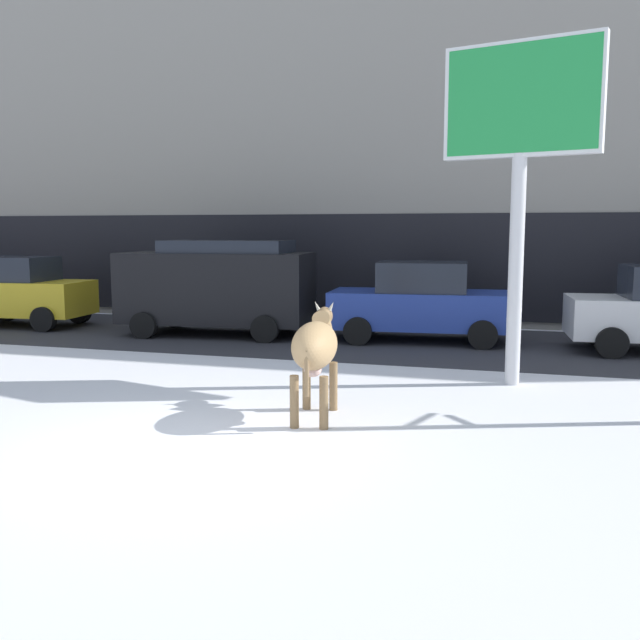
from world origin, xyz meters
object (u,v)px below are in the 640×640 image
(car_black_van, at_px, (218,285))
(cow_tan, at_px, (316,347))
(billboard, at_px, (521,121))
(car_blue_sedan, at_px, (422,302))
(car_yellow_hatchback, at_px, (21,292))
(pedestrian_near_billboard, at_px, (250,289))

(car_black_van, bearing_deg, cow_tan, -55.97)
(cow_tan, height_order, billboard, billboard)
(car_blue_sedan, bearing_deg, car_yellow_hatchback, -177.52)
(pedestrian_near_billboard, bearing_deg, car_black_van, -82.48)
(car_blue_sedan, relative_size, pedestrian_near_billboard, 2.50)
(cow_tan, bearing_deg, billboard, 48.66)
(car_black_van, distance_m, car_blue_sedan, 4.98)
(cow_tan, distance_m, car_black_van, 8.02)
(car_black_van, bearing_deg, car_blue_sedan, 4.79)
(cow_tan, height_order, car_blue_sedan, car_blue_sedan)
(cow_tan, relative_size, billboard, 0.35)
(cow_tan, relative_size, car_yellow_hatchback, 0.53)
(cow_tan, height_order, car_black_van, car_black_van)
(cow_tan, xyz_separation_m, car_yellow_hatchback, (-10.18, 6.60, -0.07))
(car_black_van, relative_size, pedestrian_near_billboard, 2.74)
(car_black_van, bearing_deg, billboard, -27.81)
(billboard, distance_m, car_blue_sedan, 5.76)
(cow_tan, xyz_separation_m, car_blue_sedan, (0.46, 7.06, -0.09))
(car_blue_sedan, xyz_separation_m, pedestrian_near_billboard, (-5.36, 2.71, -0.03))
(billboard, distance_m, pedestrian_near_billboard, 10.70)
(car_yellow_hatchback, height_order, car_blue_sedan, car_yellow_hatchback)
(billboard, height_order, car_yellow_hatchback, billboard)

